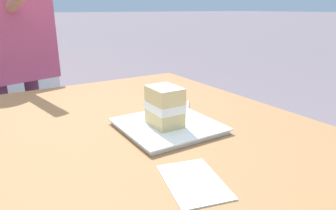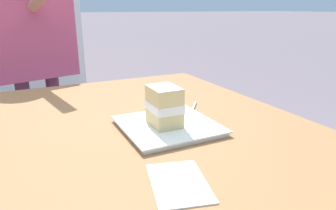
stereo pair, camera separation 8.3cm
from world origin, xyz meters
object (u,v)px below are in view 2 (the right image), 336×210
(dessert_fork, at_px, (192,111))
(paper_napkin, at_px, (179,183))
(diner_person, at_px, (31,30))
(dessert_plate, at_px, (168,126))
(cake_slice, at_px, (164,106))
(patio_table, at_px, (121,161))

(dessert_fork, distance_m, paper_napkin, 0.42)
(paper_napkin, height_order, diner_person, diner_person)
(dessert_plate, height_order, paper_napkin, dessert_plate)
(cake_slice, relative_size, paper_napkin, 0.60)
(cake_slice, relative_size, dessert_fork, 0.75)
(diner_person, bearing_deg, dessert_fork, 24.53)
(dessert_plate, xyz_separation_m, diner_person, (-1.00, -0.28, 0.21))
(patio_table, bearing_deg, paper_napkin, 3.04)
(dessert_plate, distance_m, dessert_fork, 0.16)
(patio_table, bearing_deg, dessert_plate, 60.40)
(cake_slice, height_order, paper_napkin, cake_slice)
(cake_slice, xyz_separation_m, dessert_fork, (-0.10, 0.15, -0.07))
(patio_table, distance_m, paper_napkin, 0.35)
(dessert_plate, xyz_separation_m, paper_napkin, (0.26, -0.10, -0.01))
(diner_person, bearing_deg, patio_table, 9.78)
(cake_slice, bearing_deg, paper_napkin, -19.53)
(patio_table, distance_m, dessert_fork, 0.28)
(cake_slice, bearing_deg, patio_table, -124.72)
(patio_table, relative_size, cake_slice, 10.71)
(patio_table, distance_m, diner_person, 1.00)
(cake_slice, distance_m, dessert_fork, 0.19)
(dessert_plate, bearing_deg, dessert_fork, 124.82)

